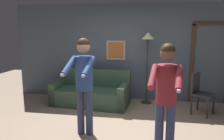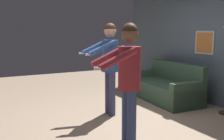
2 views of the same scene
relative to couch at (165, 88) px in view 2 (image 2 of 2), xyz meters
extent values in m
plane|color=#9F876F|center=(0.87, -1.53, -0.28)|extent=(12.00, 12.00, 0.00)
cube|color=#4B5B68|center=(0.87, 0.69, 1.02)|extent=(6.40, 0.06, 2.60)
cube|color=#B7B2A8|center=(0.54, 0.64, 1.07)|extent=(0.51, 0.02, 0.52)
cube|color=#BA6930|center=(0.54, 0.63, 1.07)|extent=(0.43, 0.01, 0.44)
cube|color=#38553F|center=(0.00, -0.04, -0.07)|extent=(1.97, 1.02, 0.42)
cube|color=#38553F|center=(0.03, 0.31, 0.37)|extent=(1.90, 0.31, 0.45)
cube|color=#345139|center=(-0.87, 0.03, 0.01)|extent=(0.24, 0.86, 0.58)
cube|color=#39553E|center=(0.86, -0.12, 0.01)|extent=(0.24, 0.86, 0.58)
cylinder|color=#3B4165|center=(0.24, -1.62, 0.14)|extent=(0.13, 0.13, 0.84)
cylinder|color=#3B4165|center=(0.40, -1.63, 0.14)|extent=(0.13, 0.13, 0.84)
cylinder|color=#2D4C8C|center=(0.32, -1.63, 0.85)|extent=(0.30, 0.30, 0.59)
sphere|color=tan|center=(0.32, -1.63, 1.31)|extent=(0.23, 0.23, 0.23)
sphere|color=#382314|center=(0.32, -1.63, 1.35)|extent=(0.22, 0.22, 0.22)
cylinder|color=#2D4C8C|center=(0.14, -1.86, 1.02)|extent=(0.11, 0.52, 0.29)
cube|color=white|center=(0.13, -2.10, 0.91)|extent=(0.05, 0.15, 0.04)
cylinder|color=#2D4C8C|center=(0.48, -1.87, 1.02)|extent=(0.11, 0.52, 0.29)
cube|color=white|center=(0.47, -2.11, 0.91)|extent=(0.05, 0.15, 0.04)
cylinder|color=#364372|center=(1.61, -2.07, 0.13)|extent=(0.13, 0.13, 0.81)
cylinder|color=#364372|center=(1.77, -2.09, 0.13)|extent=(0.13, 0.13, 0.81)
cylinder|color=maroon|center=(1.69, -2.08, 0.82)|extent=(0.30, 0.30, 0.57)
sphere|color=brown|center=(1.69, -2.08, 1.26)|extent=(0.22, 0.22, 0.22)
sphere|color=#382314|center=(1.69, -2.08, 1.30)|extent=(0.21, 0.21, 0.21)
cylinder|color=maroon|center=(1.49, -2.28, 0.97)|extent=(0.16, 0.50, 0.29)
cylinder|color=maroon|center=(1.83, -2.33, 0.97)|extent=(0.16, 0.50, 0.29)
cube|color=white|center=(1.80, -2.56, 0.86)|extent=(0.06, 0.15, 0.04)
camera|label=1|loc=(1.43, -5.24, 1.56)|focal=35.00mm
camera|label=2|loc=(4.43, -3.84, 1.27)|focal=40.00mm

